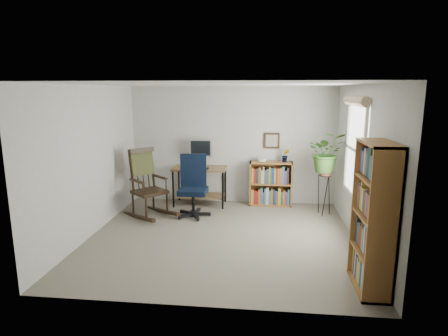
# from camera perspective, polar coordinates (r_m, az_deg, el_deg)

# --- Properties ---
(floor) EXTENTS (4.20, 4.00, 0.00)m
(floor) POSITION_cam_1_polar(r_m,az_deg,el_deg) (6.12, -0.41, -10.44)
(floor) COLOR gray
(floor) RESTS_ON ground
(ceiling) EXTENTS (4.20, 4.00, 0.00)m
(ceiling) POSITION_cam_1_polar(r_m,az_deg,el_deg) (5.67, -0.44, 12.65)
(ceiling) COLOR silver
(ceiling) RESTS_ON ground
(wall_back) EXTENTS (4.20, 0.00, 2.40)m
(wall_back) POSITION_cam_1_polar(r_m,az_deg,el_deg) (7.74, 1.27, 3.47)
(wall_back) COLOR beige
(wall_back) RESTS_ON ground
(wall_front) EXTENTS (4.20, 0.00, 2.40)m
(wall_front) POSITION_cam_1_polar(r_m,az_deg,el_deg) (3.85, -3.85, -5.00)
(wall_front) COLOR beige
(wall_front) RESTS_ON ground
(wall_left) EXTENTS (0.00, 4.00, 2.40)m
(wall_left) POSITION_cam_1_polar(r_m,az_deg,el_deg) (6.37, -19.56, 1.01)
(wall_left) COLOR beige
(wall_left) RESTS_ON ground
(wall_right) EXTENTS (0.00, 4.00, 2.40)m
(wall_right) POSITION_cam_1_polar(r_m,az_deg,el_deg) (5.92, 20.21, 0.20)
(wall_right) COLOR beige
(wall_right) RESTS_ON ground
(window) EXTENTS (0.12, 1.20, 1.50)m
(window) POSITION_cam_1_polar(r_m,az_deg,el_deg) (6.16, 19.32, 2.58)
(window) COLOR white
(window) RESTS_ON wall_right
(desk) EXTENTS (1.08, 0.60, 0.78)m
(desk) POSITION_cam_1_polar(r_m,az_deg,el_deg) (7.69, -3.69, -2.77)
(desk) COLOR brown
(desk) RESTS_ON floor
(monitor) EXTENTS (0.46, 0.16, 0.56)m
(monitor) POSITION_cam_1_polar(r_m,az_deg,el_deg) (7.68, -3.58, 2.33)
(monitor) COLOR #B6B7BB
(monitor) RESTS_ON desk
(keyboard) EXTENTS (0.40, 0.15, 0.02)m
(keyboard) POSITION_cam_1_polar(r_m,az_deg,el_deg) (7.48, -3.89, -0.01)
(keyboard) COLOR black
(keyboard) RESTS_ON desk
(office_chair) EXTENTS (0.71, 0.71, 1.17)m
(office_chair) POSITION_cam_1_polar(r_m,az_deg,el_deg) (6.92, -4.74, -2.76)
(office_chair) COLOR black
(office_chair) RESTS_ON floor
(rocking_chair) EXTENTS (1.28, 1.23, 1.29)m
(rocking_chair) POSITION_cam_1_polar(r_m,az_deg,el_deg) (7.03, -11.30, -2.20)
(rocking_chair) COLOR black
(rocking_chair) RESTS_ON floor
(low_bookshelf) EXTENTS (0.86, 0.29, 0.90)m
(low_bookshelf) POSITION_cam_1_polar(r_m,az_deg,el_deg) (7.68, 7.13, -2.37)
(low_bookshelf) COLOR #976331
(low_bookshelf) RESTS_ON floor
(tall_bookshelf) EXTENTS (0.33, 0.77, 1.76)m
(tall_bookshelf) POSITION_cam_1_polar(r_m,az_deg,el_deg) (4.66, 21.82, -7.03)
(tall_bookshelf) COLOR #976331
(tall_bookshelf) RESTS_ON floor
(plant_stand) EXTENTS (0.25, 0.25, 0.89)m
(plant_stand) POSITION_cam_1_polar(r_m,az_deg,el_deg) (7.28, 15.05, -3.52)
(plant_stand) COLOR black
(plant_stand) RESTS_ON floor
(spider_plant) EXTENTS (1.69, 1.88, 1.46)m
(spider_plant) POSITION_cam_1_polar(r_m,az_deg,el_deg) (7.08, 15.52, 5.19)
(spider_plant) COLOR #356322
(spider_plant) RESTS_ON plant_stand
(potted_plant_small) EXTENTS (0.13, 0.24, 0.11)m
(potted_plant_small) POSITION_cam_1_polar(r_m,az_deg,el_deg) (7.60, 9.33, 1.32)
(potted_plant_small) COLOR #356322
(potted_plant_small) RESTS_ON low_bookshelf
(framed_picture) EXTENTS (0.32, 0.04, 0.32)m
(framed_picture) POSITION_cam_1_polar(r_m,az_deg,el_deg) (7.67, 7.27, 4.15)
(framed_picture) COLOR black
(framed_picture) RESTS_ON wall_back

